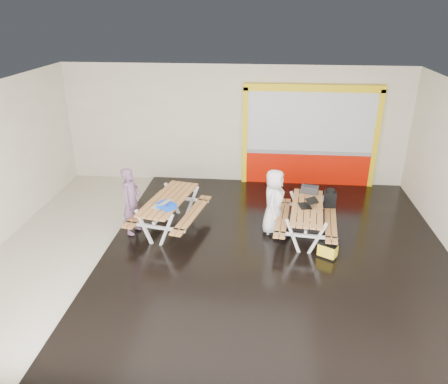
# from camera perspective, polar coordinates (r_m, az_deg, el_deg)

# --- Properties ---
(room) EXTENTS (10.02, 8.02, 3.52)m
(room) POSITION_cam_1_polar(r_m,az_deg,el_deg) (8.84, -0.55, 2.08)
(room) COLOR beige
(room) RESTS_ON ground
(deck) EXTENTS (7.50, 7.98, 0.05)m
(deck) POSITION_cam_1_polar(r_m,az_deg,el_deg) (9.59, 7.01, -7.81)
(deck) COLOR black
(deck) RESTS_ON room
(kiosk) EXTENTS (3.88, 0.16, 3.00)m
(kiosk) POSITION_cam_1_polar(r_m,az_deg,el_deg) (12.69, 11.34, 7.01)
(kiosk) COLOR red
(kiosk) RESTS_ON room
(picnic_table_left) EXTENTS (1.80, 2.33, 0.84)m
(picnic_table_left) POSITION_cam_1_polar(r_m,az_deg,el_deg) (10.19, -7.36, -1.85)
(picnic_table_left) COLOR #D08A48
(picnic_table_left) RESTS_ON deck
(picnic_table_right) EXTENTS (1.56, 2.12, 0.80)m
(picnic_table_right) POSITION_cam_1_polar(r_m,az_deg,el_deg) (9.97, 11.00, -2.92)
(picnic_table_right) COLOR #D08A48
(picnic_table_right) RESTS_ON deck
(person_left) EXTENTS (0.51, 0.66, 1.60)m
(person_left) POSITION_cam_1_polar(r_m,az_deg,el_deg) (10.04, -12.28, -1.18)
(person_left) COLOR #6D4B68
(person_left) RESTS_ON deck
(person_right) EXTENTS (0.63, 0.84, 1.56)m
(person_right) POSITION_cam_1_polar(r_m,az_deg,el_deg) (9.94, 6.69, -1.27)
(person_right) COLOR white
(person_right) RESTS_ON deck
(laptop_left) EXTENTS (0.47, 0.45, 0.16)m
(laptop_left) POSITION_cam_1_polar(r_m,az_deg,el_deg) (9.70, -8.41, -1.69)
(laptop_left) COLOR silver
(laptop_left) RESTS_ON picnic_table_left
(laptop_right) EXTENTS (0.46, 0.42, 0.17)m
(laptop_right) POSITION_cam_1_polar(r_m,az_deg,el_deg) (9.90, 11.08, -1.58)
(laptop_right) COLOR black
(laptop_right) RESTS_ON picnic_table_right
(blue_pouch) EXTENTS (0.48, 0.45, 0.12)m
(blue_pouch) POSITION_cam_1_polar(r_m,az_deg,el_deg) (9.63, -7.69, -1.81)
(blue_pouch) COLOR blue
(blue_pouch) RESTS_ON picnic_table_left
(toolbox) EXTENTS (0.44, 0.29, 0.23)m
(toolbox) POSITION_cam_1_polar(r_m,az_deg,el_deg) (10.58, 11.39, 0.34)
(toolbox) COLOR black
(toolbox) RESTS_ON picnic_table_right
(backpack) EXTENTS (0.29, 0.19, 0.48)m
(backpack) POSITION_cam_1_polar(r_m,az_deg,el_deg) (10.61, 13.98, -0.83)
(backpack) COLOR black
(backpack) RESTS_ON picnic_table_right
(dark_case) EXTENTS (0.52, 0.46, 0.16)m
(dark_case) POSITION_cam_1_polar(r_m,az_deg,el_deg) (10.15, 7.48, -5.21)
(dark_case) COLOR black
(dark_case) RESTS_ON deck
(fluke_bag) EXTENTS (0.47, 0.42, 0.34)m
(fluke_bag) POSITION_cam_1_polar(r_m,az_deg,el_deg) (9.44, 13.68, -7.56)
(fluke_bag) COLOR black
(fluke_bag) RESTS_ON deck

